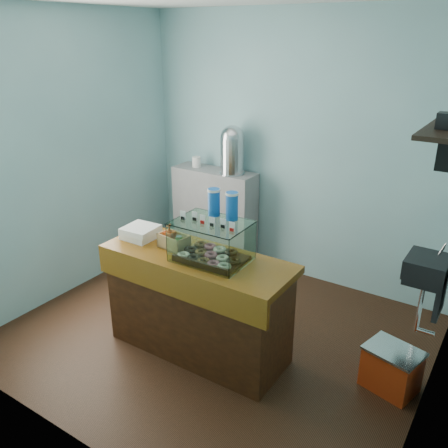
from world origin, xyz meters
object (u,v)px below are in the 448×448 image
Objects in this scene: counter at (198,303)px; coffee_urn at (232,149)px; display_case at (214,238)px; red_cooler at (391,369)px.

counter is 3.00× the size of coffee_urn.
display_case is 1.09× the size of coffee_urn.
coffee_urn reaches higher than counter.
counter is at bearing -149.95° from red_cooler.
display_case is at bearing 15.42° from counter.
counter reaches higher than red_cooler.
red_cooler is (1.51, 0.42, -0.28)m from counter.
counter is 2.74× the size of display_case.
coffee_urn reaches higher than display_case.
coffee_urn is (-0.79, 1.52, 0.31)m from display_case.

